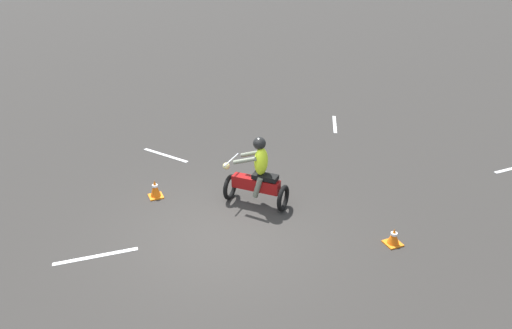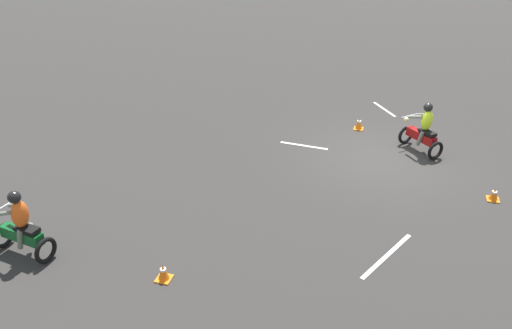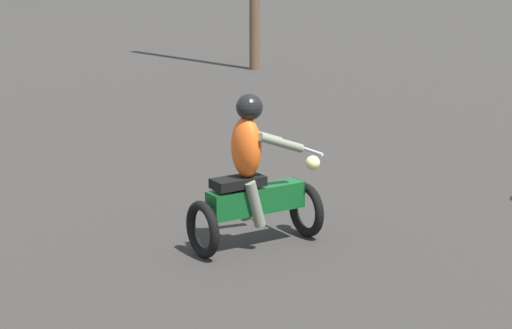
{
  "view_description": "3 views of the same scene",
  "coord_description": "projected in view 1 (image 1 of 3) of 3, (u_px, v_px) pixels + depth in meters",
  "views": [
    {
      "loc": [
        2.72,
        8.19,
        5.78
      ],
      "look_at": [
        -1.12,
        -0.83,
        1.0
      ],
      "focal_mm": 35.0,
      "sensor_mm": 36.0,
      "label": 1
    },
    {
      "loc": [
        -0.04,
        14.31,
        7.08
      ],
      "look_at": [
        3.16,
        3.11,
        0.9
      ],
      "focal_mm": 35.0,
      "sensor_mm": 36.0,
      "label": 2
    },
    {
      "loc": [
        0.8,
        -0.55,
        3.45
      ],
      "look_at": [
        7.44,
        7.06,
        0.9
      ],
      "focal_mm": 70.0,
      "sensor_mm": 36.0,
      "label": 3
    }
  ],
  "objects": [
    {
      "name": "traffic_cone_near_right",
      "position": [
        394.0,
        237.0,
        9.86
      ],
      "size": [
        0.32,
        0.32,
        0.35
      ],
      "color": "orange",
      "rests_on": "ground"
    },
    {
      "name": "traffic_cone_near_left",
      "position": [
        155.0,
        189.0,
        11.55
      ],
      "size": [
        0.32,
        0.32,
        0.43
      ],
      "color": "orange",
      "rests_on": "ground"
    },
    {
      "name": "ground_plane",
      "position": [
        222.0,
        234.0,
        10.26
      ],
      "size": [
        120.0,
        120.0,
        0.0
      ],
      "primitive_type": "plane",
      "color": "#2D2B28"
    },
    {
      "name": "lane_stripe_e",
      "position": [
        96.0,
        256.0,
        9.56
      ],
      "size": [
        1.59,
        0.21,
        0.01
      ],
      "primitive_type": "cube",
      "rotation": [
        0.0,
        0.0,
        1.5
      ],
      "color": "silver",
      "rests_on": "ground"
    },
    {
      "name": "lane_stripe_sw",
      "position": [
        335.0,
        124.0,
        15.81
      ],
      "size": [
        0.81,
        1.33,
        0.01
      ],
      "primitive_type": "cube",
      "rotation": [
        0.0,
        0.0,
        5.77
      ],
      "color": "silver",
      "rests_on": "ground"
    },
    {
      "name": "motorcycle_rider_foreground",
      "position": [
        257.0,
        176.0,
        11.01
      ],
      "size": [
        1.4,
        1.43,
        1.66
      ],
      "rotation": [
        0.0,
        0.0,
        3.9
      ],
      "color": "black",
      "rests_on": "ground"
    },
    {
      "name": "lane_stripe_se",
      "position": [
        166.0,
        155.0,
        13.71
      ],
      "size": [
        0.94,
        1.35,
        0.01
      ],
      "primitive_type": "cube",
      "rotation": [
        0.0,
        0.0,
        6.87
      ],
      "color": "silver",
      "rests_on": "ground"
    }
  ]
}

